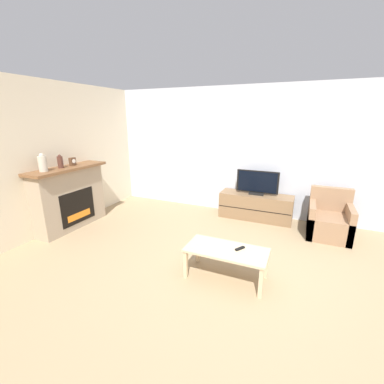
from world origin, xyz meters
TOP-DOWN VIEW (x-y plane):
  - ground_plane at (0.00, 0.00)m, footprint 24.00×24.00m
  - wall_back at (0.00, 2.56)m, footprint 12.00×0.06m
  - wall_left at (-3.62, 0.00)m, footprint 0.06×12.00m
  - fireplace at (-3.41, 0.40)m, footprint 0.49×1.51m
  - mantel_vase_left at (-3.39, -0.06)m, footprint 0.14×0.14m
  - mantel_vase_centre_left at (-3.39, 0.28)m, footprint 0.10×0.10m
  - mantel_clock at (-3.39, 0.55)m, footprint 0.08×0.11m
  - tv_stand at (-0.22, 2.25)m, footprint 1.47×0.48m
  - tv at (-0.22, 2.25)m, footprint 0.84×0.18m
  - armchair at (1.14, 1.97)m, footprint 0.70×0.76m
  - coffee_table at (-0.19, -0.02)m, footprint 1.06×0.51m
  - remote at (-0.03, 0.05)m, footprint 0.11×0.15m

SIDE VIEW (x-z plane):
  - ground_plane at x=0.00m, z-range 0.00..0.00m
  - tv_stand at x=-0.22m, z-range 0.00..0.53m
  - armchair at x=1.14m, z-range -0.14..0.69m
  - coffee_table at x=-0.19m, z-range 0.15..0.58m
  - remote at x=-0.03m, z-range 0.42..0.44m
  - fireplace at x=-3.41m, z-range 0.01..1.20m
  - tv at x=-0.22m, z-range 0.51..1.01m
  - mantel_clock at x=-3.39m, z-range 1.19..1.34m
  - mantel_vase_centre_left at x=-3.39m, z-range 1.18..1.42m
  - mantel_vase_left at x=-3.39m, z-range 1.17..1.48m
  - wall_back at x=0.00m, z-range 0.00..2.70m
  - wall_left at x=-3.62m, z-range 0.00..2.70m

